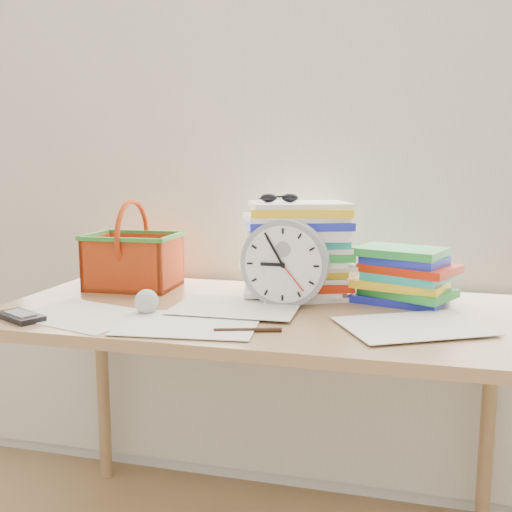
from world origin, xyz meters
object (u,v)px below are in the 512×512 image
(clock, at_px, (285,263))
(calculator, at_px, (20,317))
(basket, at_px, (133,245))
(paper_stack, at_px, (296,249))
(desk, at_px, (257,335))
(book_stack, at_px, (404,275))

(clock, height_order, calculator, clock)
(basket, bearing_deg, paper_stack, -0.77)
(desk, height_order, clock, clock)
(basket, bearing_deg, book_stack, -2.00)
(clock, relative_size, basket, 0.88)
(book_stack, bearing_deg, paper_stack, 178.25)
(clock, bearing_deg, book_stack, 21.50)
(paper_stack, xyz_separation_m, calculator, (-0.63, -0.44, -0.13))
(desk, relative_size, calculator, 9.95)
(desk, distance_m, paper_stack, 0.29)
(paper_stack, bearing_deg, basket, -178.47)
(clock, bearing_deg, basket, 166.67)
(desk, relative_size, clock, 5.84)
(basket, bearing_deg, desk, -22.89)
(basket, height_order, calculator, basket)
(clock, xyz_separation_m, calculator, (-0.62, -0.30, -0.11))
(paper_stack, relative_size, calculator, 2.26)
(desk, distance_m, calculator, 0.61)
(desk, bearing_deg, clock, 35.27)
(basket, distance_m, calculator, 0.46)
(paper_stack, distance_m, basket, 0.52)
(book_stack, bearing_deg, desk, -155.90)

